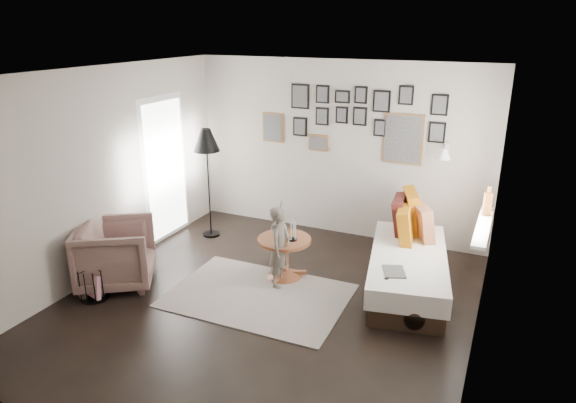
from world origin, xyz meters
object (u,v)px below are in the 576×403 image
at_px(demijohn_large, 385,302).
at_px(child, 280,247).
at_px(daybed, 410,262).
at_px(magazine_basket, 93,283).
at_px(floor_lamp, 206,144).
at_px(armchair, 116,254).
at_px(demijohn_small, 414,316).
at_px(pedestal_table, 284,259).
at_px(vase, 279,226).

xyz_separation_m(demijohn_large, child, (-1.35, 0.18, 0.33)).
bearing_deg(daybed, magazine_basket, -161.72).
bearing_deg(floor_lamp, child, -31.57).
xyz_separation_m(armchair, floor_lamp, (0.21, 1.80, 1.02)).
bearing_deg(armchair, daybed, -98.69).
bearing_deg(magazine_basket, demijohn_small, 14.06).
height_order(daybed, armchair, daybed).
height_order(pedestal_table, daybed, daybed).
height_order(demijohn_small, child, child).
bearing_deg(pedestal_table, child, -79.55).
xyz_separation_m(pedestal_table, floor_lamp, (-1.59, 0.78, 1.17)).
bearing_deg(pedestal_table, vase, 165.96).
bearing_deg(child, pedestal_table, 8.34).
xyz_separation_m(floor_lamp, demijohn_small, (3.34, -1.30, -1.26)).
xyz_separation_m(daybed, child, (-1.44, -0.66, 0.20)).
bearing_deg(pedestal_table, demijohn_small, -16.58).
height_order(magazine_basket, child, child).
bearing_deg(demijohn_large, child, 172.50).
height_order(vase, demijohn_small, vase).
height_order(vase, child, child).
bearing_deg(pedestal_table, floor_lamp, 153.82).
height_order(pedestal_table, armchair, armchair).
xyz_separation_m(demijohn_small, child, (-1.70, 0.30, 0.35)).
bearing_deg(child, floor_lamp, 56.32).
xyz_separation_m(pedestal_table, daybed, (1.48, 0.44, 0.06)).
relative_size(floor_lamp, demijohn_large, 3.55).
bearing_deg(vase, magazine_basket, -140.44).
height_order(vase, floor_lamp, floor_lamp).
height_order(vase, magazine_basket, vase).
relative_size(vase, child, 0.47).
bearing_deg(demijohn_large, magazine_basket, -162.50).
distance_m(armchair, magazine_basket, 0.45).
relative_size(armchair, demijohn_small, 2.09).
distance_m(vase, demijohn_small, 1.97).
xyz_separation_m(pedestal_table, demijohn_small, (1.74, -0.52, -0.09)).
bearing_deg(demijohn_large, daybed, 83.84).
xyz_separation_m(magazine_basket, child, (1.85, 1.19, 0.32)).
bearing_deg(floor_lamp, armchair, -96.54).
height_order(demijohn_large, child, child).
distance_m(magazine_basket, child, 2.22).
xyz_separation_m(vase, demijohn_small, (1.82, -0.54, -0.52)).
relative_size(armchair, magazine_basket, 2.24).
relative_size(pedestal_table, magazine_basket, 1.71).
bearing_deg(daybed, child, -166.46).
relative_size(armchair, demijohn_large, 1.90).
relative_size(floor_lamp, demijohn_small, 3.91).
bearing_deg(demijohn_small, vase, 163.53).
distance_m(pedestal_table, floor_lamp, 2.13).
xyz_separation_m(armchair, child, (1.84, 0.79, 0.11)).
bearing_deg(child, demijohn_large, -99.61).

